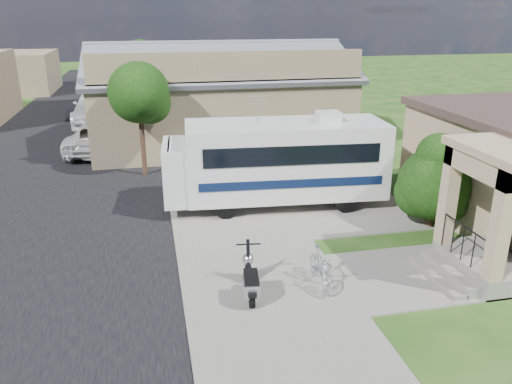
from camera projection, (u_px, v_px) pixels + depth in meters
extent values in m
plane|color=#173A0F|center=(294.00, 269.00, 13.14)|extent=(120.00, 120.00, 0.00)
cube|color=black|center=(55.00, 173.00, 20.84)|extent=(9.00, 80.00, 0.02)
cube|color=slate|center=(210.00, 163.00, 22.11)|extent=(4.00, 80.00, 0.06)
cube|color=slate|center=(300.00, 203.00, 17.56)|extent=(7.00, 6.00, 0.05)
cube|color=slate|center=(418.00, 274.00, 12.80)|extent=(4.00, 3.00, 0.05)
cube|color=black|center=(435.00, 165.00, 16.12)|extent=(0.04, 1.10, 1.20)
cube|color=slate|center=(485.00, 265.00, 12.79)|extent=(1.60, 2.40, 0.50)
cube|color=slate|center=(449.00, 273.00, 12.62)|extent=(0.40, 2.16, 0.32)
cube|color=slate|center=(437.00, 277.00, 12.58)|extent=(0.35, 2.16, 0.16)
cube|color=#9F8464|center=(449.00, 195.00, 13.06)|extent=(0.35, 0.35, 2.70)
cube|color=#9F8464|center=(500.00, 226.00, 11.17)|extent=(0.35, 0.35, 2.70)
cube|color=#9F8464|center=(480.00, 166.00, 11.74)|extent=(0.35, 2.40, 0.50)
cylinder|color=black|center=(465.00, 227.00, 12.24)|extent=(0.04, 1.70, 0.04)
cube|color=brown|center=(218.00, 106.00, 25.38)|extent=(12.00, 8.00, 3.60)
cube|color=#595B65|center=(223.00, 63.00, 22.73)|extent=(12.50, 4.40, 1.78)
cube|color=#595B65|center=(212.00, 56.00, 26.41)|extent=(12.50, 4.40, 1.78)
cube|color=#595B65|center=(217.00, 44.00, 24.33)|extent=(12.50, 0.50, 0.22)
cube|color=brown|center=(230.00, 67.00, 20.99)|extent=(11.76, 0.20, 1.30)
cube|color=brown|center=(3.00, 73.00, 40.85)|extent=(8.00, 7.00, 3.20)
cylinder|color=#312015|center=(142.00, 138.00, 20.11)|extent=(0.20, 0.20, 3.15)
sphere|color=black|center=(139.00, 93.00, 19.50)|extent=(2.40, 2.40, 2.40)
sphere|color=black|center=(150.00, 103.00, 19.91)|extent=(1.68, 1.68, 1.68)
cylinder|color=#312015|center=(142.00, 96.00, 29.27)|extent=(0.20, 0.20, 3.29)
sphere|color=black|center=(140.00, 64.00, 28.63)|extent=(2.40, 2.40, 2.40)
sphere|color=black|center=(147.00, 71.00, 29.05)|extent=(1.68, 1.68, 1.68)
cylinder|color=#312015|center=(142.00, 79.00, 37.59)|extent=(0.20, 0.20, 3.01)
sphere|color=black|center=(140.00, 56.00, 37.00)|extent=(2.40, 2.40, 2.40)
sphere|color=black|center=(146.00, 61.00, 37.41)|extent=(1.68, 1.68, 1.68)
cube|color=silver|center=(286.00, 159.00, 16.92)|extent=(6.82, 2.87, 2.47)
cube|color=silver|center=(176.00, 171.00, 16.54)|extent=(0.93, 2.31, 1.90)
cube|color=black|center=(169.00, 156.00, 16.34)|extent=(0.21, 2.02, 0.86)
cube|color=black|center=(293.00, 156.00, 15.65)|extent=(5.65, 0.45, 0.62)
cube|color=black|center=(279.00, 137.00, 17.89)|extent=(5.65, 0.45, 0.62)
cube|color=#0A1636|center=(292.00, 184.00, 15.97)|extent=(5.98, 0.47, 0.29)
cube|color=#0A1636|center=(279.00, 163.00, 18.21)|extent=(5.98, 0.47, 0.29)
cube|color=silver|center=(328.00, 116.00, 16.62)|extent=(0.81, 0.72, 0.33)
cylinder|color=#A7A8AF|center=(258.00, 109.00, 16.21)|extent=(0.04, 0.04, 0.95)
cylinder|color=black|center=(226.00, 207.00, 16.10)|extent=(0.78, 0.32, 0.76)
cylinder|color=black|center=(221.00, 186.00, 18.05)|extent=(0.78, 0.32, 0.76)
cylinder|color=black|center=(346.00, 201.00, 16.61)|extent=(0.78, 0.32, 0.76)
cylinder|color=black|center=(329.00, 181.00, 18.56)|extent=(0.78, 0.32, 0.76)
cylinder|color=#312015|center=(431.00, 214.00, 15.48)|extent=(0.18, 0.18, 0.89)
sphere|color=black|center=(435.00, 184.00, 15.13)|extent=(2.23, 2.23, 2.23)
sphere|color=black|center=(444.00, 166.00, 15.38)|extent=(1.79, 1.79, 1.79)
sphere|color=black|center=(420.00, 192.00, 15.39)|extent=(1.56, 1.56, 1.56)
sphere|color=black|center=(446.00, 201.00, 15.02)|extent=(1.34, 1.34, 1.34)
sphere|color=black|center=(439.00, 155.00, 14.83)|extent=(1.34, 1.34, 1.34)
cylinder|color=black|center=(252.00, 297.00, 11.28)|extent=(0.19, 0.48, 0.47)
cylinder|color=black|center=(248.00, 272.00, 12.38)|extent=(0.19, 0.48, 0.47)
cube|color=#A7A8AF|center=(250.00, 283.00, 11.76)|extent=(0.40, 0.63, 0.09)
cube|color=#A7A8AF|center=(251.00, 287.00, 11.31)|extent=(0.44, 0.63, 0.32)
cube|color=black|center=(251.00, 277.00, 11.28)|extent=(0.40, 0.68, 0.13)
cube|color=black|center=(252.00, 294.00, 11.06)|extent=(0.22, 0.24, 0.11)
cylinder|color=black|center=(248.00, 258.00, 12.17)|extent=(0.13, 0.37, 0.89)
sphere|color=#A7A8AF|center=(248.00, 259.00, 12.26)|extent=(0.30, 0.30, 0.30)
sphere|color=black|center=(248.00, 257.00, 12.34)|extent=(0.13, 0.13, 0.13)
cylinder|color=black|center=(248.00, 244.00, 11.95)|extent=(0.59, 0.11, 0.04)
cube|color=black|center=(248.00, 267.00, 12.34)|extent=(0.19, 0.32, 0.06)
imported|color=#A7A8AF|center=(320.00, 270.00, 12.14)|extent=(0.46, 1.55, 0.93)
imported|color=silver|center=(101.00, 136.00, 23.88)|extent=(3.28, 5.67, 1.49)
imported|color=silver|center=(98.00, 106.00, 30.05)|extent=(2.73, 6.65, 1.93)
cylinder|color=#146625|center=(433.00, 256.00, 13.58)|extent=(0.45, 0.45, 0.20)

